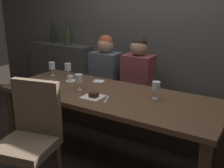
{
  "coord_description": "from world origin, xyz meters",
  "views": [
    {
      "loc": [
        1.35,
        -2.13,
        1.64
      ],
      "look_at": [
        0.03,
        0.01,
        0.84
      ],
      "focal_mm": 43.78,
      "sensor_mm": 36.0,
      "label": 1
    }
  ],
  "objects": [
    {
      "name": "back_wall_tiled",
      "position": [
        0.0,
        1.22,
        1.5
      ],
      "size": [
        6.0,
        0.12,
        3.0
      ],
      "primitive_type": "cube",
      "color": "#4C4944",
      "rests_on": "ground"
    },
    {
      "name": "wine_bottle_pale_label",
      "position": [
        -1.38,
        1.03,
        1.07
      ],
      "size": [
        0.08,
        0.08,
        0.33
      ],
      "color": "#384728",
      "rests_on": "back_counter"
    },
    {
      "name": "back_counter",
      "position": [
        -1.55,
        1.04,
        0.47
      ],
      "size": [
        1.1,
        0.28,
        0.95
      ],
      "primitive_type": "cube",
      "color": "#413E3A",
      "rests_on": "ground"
    },
    {
      "name": "dining_table",
      "position": [
        0.0,
        0.0,
        0.65
      ],
      "size": [
        2.2,
        0.84,
        0.74
      ],
      "color": "#493422",
      "rests_on": "ground"
    },
    {
      "name": "fork_on_table",
      "position": [
        0.07,
        -0.16,
        0.74
      ],
      "size": [
        0.08,
        0.16,
        0.01
      ],
      "primitive_type": "cube",
      "rotation": [
        0.0,
        0.0,
        0.37
      ],
      "color": "silver",
      "rests_on": "dining_table"
    },
    {
      "name": "chair_near_side",
      "position": [
        -0.32,
        -0.72,
        0.56
      ],
      "size": [
        0.53,
        0.53,
        0.98
      ],
      "color": "brown",
      "rests_on": "ground"
    },
    {
      "name": "diner_bearded",
      "position": [
        -0.04,
        0.71,
        0.81
      ],
      "size": [
        0.36,
        0.24,
        0.76
      ],
      "color": "brown",
      "rests_on": "banquette_bench"
    },
    {
      "name": "dessert_plate",
      "position": [
        -0.06,
        -0.18,
        0.75
      ],
      "size": [
        0.19,
        0.19,
        0.05
      ],
      "color": "white",
      "rests_on": "dining_table"
    },
    {
      "name": "espresso_cup",
      "position": [
        -0.58,
        0.12,
        0.77
      ],
      "size": [
        0.12,
        0.12,
        0.06
      ],
      "color": "white",
      "rests_on": "dining_table"
    },
    {
      "name": "wine_glass_end_right",
      "position": [
        -0.72,
        0.24,
        0.85
      ],
      "size": [
        0.08,
        0.08,
        0.16
      ],
      "color": "silver",
      "rests_on": "dining_table"
    },
    {
      "name": "diner_redhead",
      "position": [
        -0.48,
        0.68,
        0.8
      ],
      "size": [
        0.36,
        0.24,
        0.75
      ],
      "color": "#4C515B",
      "rests_on": "banquette_bench"
    },
    {
      "name": "wine_bottle_dark_red",
      "position": [
        -1.72,
        1.07,
        1.07
      ],
      "size": [
        0.08,
        0.08,
        0.33
      ],
      "color": "black",
      "rests_on": "back_counter"
    },
    {
      "name": "banquette_bench",
      "position": [
        0.0,
        0.7,
        0.23
      ],
      "size": [
        2.5,
        0.44,
        0.45
      ],
      "color": "#40352A",
      "rests_on": "ground"
    },
    {
      "name": "ground",
      "position": [
        0.0,
        0.0,
        0.0
      ],
      "size": [
        9.0,
        9.0,
        0.0
      ],
      "primitive_type": "plane",
      "color": "black"
    },
    {
      "name": "wine_glass_far_left",
      "position": [
        -0.31,
        -0.07,
        0.85
      ],
      "size": [
        0.08,
        0.08,
        0.16
      ],
      "color": "silver",
      "rests_on": "dining_table"
    },
    {
      "name": "folded_napkin",
      "position": [
        -0.31,
        0.27,
        0.74
      ],
      "size": [
        0.13,
        0.13,
        0.01
      ],
      "primitive_type": "cube",
      "rotation": [
        0.0,
        0.0,
        0.28
      ],
      "color": "silver",
      "rests_on": "dining_table"
    },
    {
      "name": "wine_glass_center_front",
      "position": [
        -0.93,
        0.19,
        0.86
      ],
      "size": [
        0.08,
        0.08,
        0.16
      ],
      "color": "silver",
      "rests_on": "dining_table"
    },
    {
      "name": "wine_glass_end_left",
      "position": [
        0.45,
        0.11,
        0.85
      ],
      "size": [
        0.08,
        0.08,
        0.16
      ],
      "color": "silver",
      "rests_on": "dining_table"
    }
  ]
}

